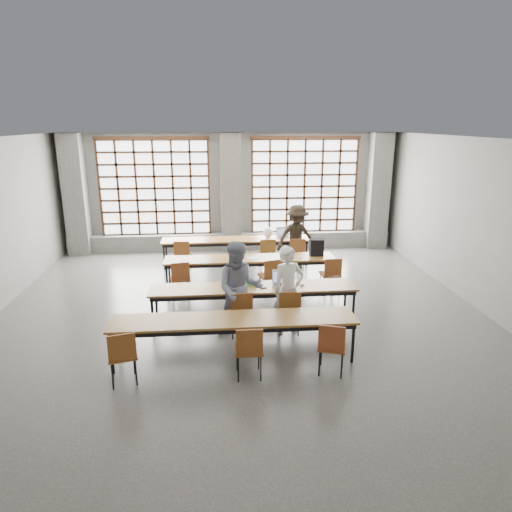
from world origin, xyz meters
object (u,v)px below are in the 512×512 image
Objects in this scene: chair_front_left at (241,309)px; laptop_back at (283,235)px; chair_near_mid at (249,347)px; plastic_bag at (268,233)px; chair_mid_left at (180,276)px; chair_mid_right at (331,272)px; green_box at (251,283)px; student_male at (288,290)px; desk_row_c at (254,290)px; laptop_front at (281,281)px; phone at (263,288)px; chair_near_right at (332,343)px; chair_back_right at (297,250)px; chair_back_left at (182,253)px; chair_near_left at (122,352)px; desk_row_d at (234,322)px; backpack at (317,247)px; chair_back_mid at (267,251)px; student_female at (239,289)px; desk_row_b at (250,260)px; chair_front_right at (289,307)px; student_back at (297,237)px; desk_row_a at (236,241)px; chair_mid_centre at (271,273)px; mouse at (302,285)px; red_pouch at (122,352)px.

laptop_back reaches higher than chair_front_left.
plastic_bag is (0.96, 5.92, 0.34)m from chair_near_mid.
chair_mid_left is at bearing 110.39° from chair_near_mid.
chair_mid_right is 1.00× the size of chair_front_left.
student_male is at bearing -41.74° from green_box.
desk_row_c is 4.55× the size of chair_near_mid.
laptop_front is (0.85, 0.74, 0.25)m from chair_front_left.
chair_near_right is at bearing -66.69° from phone.
chair_back_right and chair_mid_left have the same top height.
chair_back_left and chair_near_left have the same top height.
desk_row_c is 4.55× the size of chair_back_right.
student_male is 6.62× the size of green_box.
chair_mid_right is at bearing 50.17° from desk_row_d.
chair_back_left is at bearing 84.13° from chair_near_left.
phone is 0.33× the size of backpack.
backpack is at bearing -47.57° from chair_back_mid.
student_female is 4.42× the size of backpack.
plastic_bag is at bearing 80.76° from chair_near_mid.
desk_row_c is 4.55× the size of chair_near_right.
chair_back_left is 1.00× the size of chair_near_right.
chair_back_right is 4.06m from student_female.
laptop_back reaches higher than desk_row_b.
desk_row_d is 1.33m from chair_front_right.
student_back is at bearing -66.70° from laptop_back.
chair_back_mid is at bearing 124.47° from chair_mid_right.
desk_row_c is 10.00× the size of backpack.
desk_row_a is 5.88m from chair_near_mid.
chair_front_left is 0.79m from green_box.
chair_front_left and chair_near_right have the same top height.
student_male is (0.89, 0.13, 0.29)m from chair_front_left.
chair_front_right is 3.08m from chair_near_left.
chair_near_mid is (1.88, -0.00, 0.00)m from chair_near_left.
chair_back_right is 3.49m from phone.
student_male reaches higher than laptop_back.
desk_row_a is at bearing 141.90° from chair_back_mid.
desk_row_c is 2.32m from chair_near_right.
desk_row_a is 4.55× the size of chair_back_left.
desk_row_c is (0.18, -3.79, 0.00)m from desk_row_a.
chair_mid_centre is 2.13× the size of laptop_back.
chair_back_right is (1.60, -0.63, -0.13)m from desk_row_a.
chair_near_right is at bearing -87.70° from mouse.
desk_row_d is (-0.44, -1.45, 0.00)m from desk_row_c.
chair_back_left is at bearing -164.94° from laptop_back.
mouse is at bearing 92.30° from chair_near_right.
student_male is at bearing 28.72° from red_pouch.
plastic_bag reaches higher than desk_row_b.
desk_row_d is at bearing -108.60° from chair_mid_centre.
chair_near_mid is at bearing -120.05° from chair_front_right.
chair_near_mid is 1.28m from chair_near_right.
backpack is (1.60, 0.05, 0.27)m from desk_row_b.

